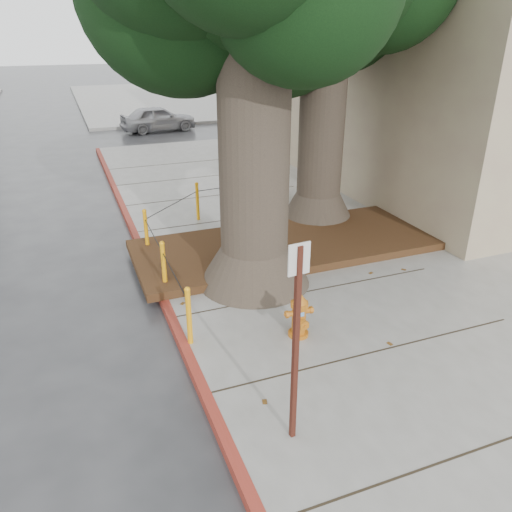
{
  "coord_description": "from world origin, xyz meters",
  "views": [
    {
      "loc": [
        -3.24,
        -4.99,
        4.45
      ],
      "look_at": [
        -0.61,
        1.82,
        1.1
      ],
      "focal_mm": 35.0,
      "sensor_mm": 36.0,
      "label": 1
    }
  ],
  "objects": [
    {
      "name": "building_side_white",
      "position": [
        16.0,
        26.0,
        4.5
      ],
      "size": [
        10.0,
        10.0,
        9.0
      ],
      "primitive_type": "cube",
      "color": "silver",
      "rests_on": "ground"
    },
    {
      "name": "sidewalk_far",
      "position": [
        6.0,
        30.0,
        0.07
      ],
      "size": [
        16.0,
        20.0,
        0.15
      ],
      "primitive_type": "cube",
      "color": "slate",
      "rests_on": "ground"
    },
    {
      "name": "planter_bed",
      "position": [
        0.9,
        3.9,
        0.23
      ],
      "size": [
        6.4,
        2.6,
        0.16
      ],
      "primitive_type": "cube",
      "color": "black",
      "rests_on": "sidewalk_main"
    },
    {
      "name": "curb_red",
      "position": [
        -2.0,
        2.5,
        0.07
      ],
      "size": [
        0.14,
        26.0,
        0.16
      ],
      "primitive_type": "cube",
      "color": "maroon",
      "rests_on": "ground"
    },
    {
      "name": "car_red",
      "position": [
        8.44,
        17.69,
        0.67
      ],
      "size": [
        4.14,
        1.71,
        1.33
      ],
      "primitive_type": "imported",
      "rotation": [
        0.0,
        0.0,
        1.49
      ],
      "color": "maroon",
      "rests_on": "ground"
    },
    {
      "name": "ground",
      "position": [
        0.0,
        0.0,
        0.0
      ],
      "size": [
        140.0,
        140.0,
        0.0
      ],
      "primitive_type": "plane",
      "color": "#28282B",
      "rests_on": "ground"
    },
    {
      "name": "fire_hydrant",
      "position": [
        -0.31,
        0.79,
        0.51
      ],
      "size": [
        0.39,
        0.34,
        0.75
      ],
      "rotation": [
        0.0,
        0.0,
        -0.02
      ],
      "color": "#C46714",
      "rests_on": "sidewalk_main"
    },
    {
      "name": "building_corner",
      "position": [
        10.0,
        8.5,
        5.0
      ],
      "size": [
        12.0,
        13.0,
        10.0
      ],
      "primitive_type": "cube",
      "color": "tan",
      "rests_on": "ground"
    },
    {
      "name": "car_silver",
      "position": [
        1.1,
        18.95,
        0.59
      ],
      "size": [
        3.6,
        1.77,
        1.18
      ],
      "primitive_type": "imported",
      "rotation": [
        0.0,
        0.0,
        1.68
      ],
      "color": "#A5A4A9",
      "rests_on": "ground"
    },
    {
      "name": "signpost",
      "position": [
        -1.27,
        -1.05,
        1.52
      ],
      "size": [
        0.24,
        0.06,
        2.42
      ],
      "rotation": [
        0.0,
        0.0,
        0.09
      ],
      "color": "#471911",
      "rests_on": "sidewalk_main"
    },
    {
      "name": "bollard_ring",
      "position": [
        -0.87,
        4.38,
        0.66
      ],
      "size": [
        3.79,
        5.39,
        0.95
      ],
      "color": "#F8A00D",
      "rests_on": "sidewalk_main"
    },
    {
      "name": "building_side_grey",
      "position": [
        22.0,
        32.0,
        6.0
      ],
      "size": [
        12.0,
        14.0,
        12.0
      ],
      "primitive_type": "cube",
      "color": "slate",
      "rests_on": "ground"
    }
  ]
}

